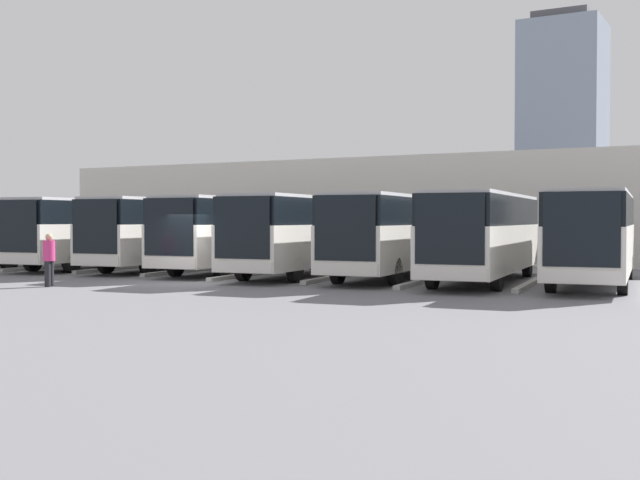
{
  "coord_description": "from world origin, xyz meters",
  "views": [
    {
      "loc": [
        -18.17,
        23.19,
        2.33
      ],
      "look_at": [
        -2.35,
        -5.53,
        1.47
      ],
      "focal_mm": 45.0,
      "sensor_mm": 36.0,
      "label": 1
    }
  ],
  "objects_px": {
    "bus_0": "(594,234)",
    "bus_2": "(394,232)",
    "pedestrian": "(49,258)",
    "bus_5": "(172,230)",
    "bus_1": "(484,233)",
    "bus_6": "(101,230)",
    "bus_4": "(239,231)",
    "bus_3": "(306,232)",
    "bus_7": "(43,229)"
  },
  "relations": [
    {
      "from": "bus_0",
      "to": "bus_2",
      "type": "height_order",
      "value": "same"
    },
    {
      "from": "pedestrian",
      "to": "bus_5",
      "type": "bearing_deg",
      "value": -4.26
    },
    {
      "from": "bus_1",
      "to": "bus_2",
      "type": "bearing_deg",
      "value": -11.95
    },
    {
      "from": "bus_6",
      "to": "bus_4",
      "type": "bearing_deg",
      "value": 178.64
    },
    {
      "from": "bus_4",
      "to": "bus_6",
      "type": "relative_size",
      "value": 1.0
    },
    {
      "from": "bus_1",
      "to": "bus_3",
      "type": "distance_m",
      "value": 7.46
    },
    {
      "from": "bus_4",
      "to": "bus_7",
      "type": "relative_size",
      "value": 1.0
    },
    {
      "from": "bus_2",
      "to": "bus_4",
      "type": "bearing_deg",
      "value": -7.26
    },
    {
      "from": "bus_6",
      "to": "pedestrian",
      "type": "relative_size",
      "value": 6.19
    },
    {
      "from": "bus_1",
      "to": "bus_2",
      "type": "height_order",
      "value": "same"
    },
    {
      "from": "bus_4",
      "to": "bus_5",
      "type": "bearing_deg",
      "value": -6.26
    },
    {
      "from": "bus_1",
      "to": "bus_6",
      "type": "xyz_separation_m",
      "value": [
        18.65,
        0.19,
        0.0
      ]
    },
    {
      "from": "bus_3",
      "to": "bus_2",
      "type": "bearing_deg",
      "value": -178.79
    },
    {
      "from": "bus_2",
      "to": "bus_7",
      "type": "relative_size",
      "value": 1.0
    },
    {
      "from": "bus_3",
      "to": "bus_1",
      "type": "bearing_deg",
      "value": 174.65
    },
    {
      "from": "bus_4",
      "to": "pedestrian",
      "type": "relative_size",
      "value": 6.19
    },
    {
      "from": "bus_6",
      "to": "bus_7",
      "type": "height_order",
      "value": "same"
    },
    {
      "from": "bus_3",
      "to": "bus_4",
      "type": "distance_m",
      "value": 3.78
    },
    {
      "from": "bus_5",
      "to": "pedestrian",
      "type": "relative_size",
      "value": 6.19
    },
    {
      "from": "bus_1",
      "to": "pedestrian",
      "type": "bearing_deg",
      "value": 29.07
    },
    {
      "from": "bus_6",
      "to": "bus_1",
      "type": "bearing_deg",
      "value": 174.16
    },
    {
      "from": "bus_0",
      "to": "pedestrian",
      "type": "bearing_deg",
      "value": 24.01
    },
    {
      "from": "bus_4",
      "to": "bus_2",
      "type": "bearing_deg",
      "value": 172.74
    },
    {
      "from": "bus_7",
      "to": "bus_1",
      "type": "bearing_deg",
      "value": 174.5
    },
    {
      "from": "bus_7",
      "to": "bus_6",
      "type": "bearing_deg",
      "value": 176.19
    },
    {
      "from": "bus_4",
      "to": "bus_6",
      "type": "distance_m",
      "value": 7.49
    },
    {
      "from": "bus_4",
      "to": "bus_6",
      "type": "xyz_separation_m",
      "value": [
        7.46,
        0.66,
        0.0
      ]
    },
    {
      "from": "bus_1",
      "to": "bus_3",
      "type": "bearing_deg",
      "value": -5.35
    },
    {
      "from": "bus_3",
      "to": "bus_6",
      "type": "relative_size",
      "value": 1.0
    },
    {
      "from": "bus_6",
      "to": "bus_7",
      "type": "xyz_separation_m",
      "value": [
        3.73,
        0.17,
        0.0
      ]
    },
    {
      "from": "bus_5",
      "to": "bus_7",
      "type": "height_order",
      "value": "same"
    },
    {
      "from": "bus_5",
      "to": "pedestrian",
      "type": "height_order",
      "value": "bus_5"
    },
    {
      "from": "bus_1",
      "to": "bus_5",
      "type": "height_order",
      "value": "same"
    },
    {
      "from": "bus_5",
      "to": "bus_6",
      "type": "height_order",
      "value": "same"
    },
    {
      "from": "bus_0",
      "to": "bus_2",
      "type": "bearing_deg",
      "value": -4.48
    },
    {
      "from": "bus_7",
      "to": "pedestrian",
      "type": "bearing_deg",
      "value": 132.38
    },
    {
      "from": "bus_0",
      "to": "bus_7",
      "type": "relative_size",
      "value": 1.0
    },
    {
      "from": "bus_5",
      "to": "bus_6",
      "type": "bearing_deg",
      "value": 3.46
    },
    {
      "from": "bus_4",
      "to": "bus_7",
      "type": "bearing_deg",
      "value": -2.18
    },
    {
      "from": "bus_0",
      "to": "bus_1",
      "type": "xyz_separation_m",
      "value": [
        3.73,
        0.61,
        0.0
      ]
    },
    {
      "from": "bus_2",
      "to": "bus_0",
      "type": "bearing_deg",
      "value": 175.52
    },
    {
      "from": "bus_0",
      "to": "bus_7",
      "type": "distance_m",
      "value": 26.12
    },
    {
      "from": "bus_1",
      "to": "pedestrian",
      "type": "relative_size",
      "value": 6.19
    },
    {
      "from": "bus_5",
      "to": "bus_3",
      "type": "bearing_deg",
      "value": 168.99
    },
    {
      "from": "bus_5",
      "to": "bus_1",
      "type": "bearing_deg",
      "value": 171.81
    },
    {
      "from": "bus_2",
      "to": "pedestrian",
      "type": "xyz_separation_m",
      "value": [
        8.83,
        9.32,
        -0.83
      ]
    },
    {
      "from": "bus_3",
      "to": "bus_4",
      "type": "height_order",
      "value": "same"
    },
    {
      "from": "bus_0",
      "to": "pedestrian",
      "type": "xyz_separation_m",
      "value": [
        16.29,
        9.57,
        -0.83
      ]
    },
    {
      "from": "bus_4",
      "to": "pedestrian",
      "type": "xyz_separation_m",
      "value": [
        1.37,
        9.42,
        -0.83
      ]
    },
    {
      "from": "bus_3",
      "to": "bus_5",
      "type": "xyz_separation_m",
      "value": [
        7.46,
        -0.6,
        0.0
      ]
    }
  ]
}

